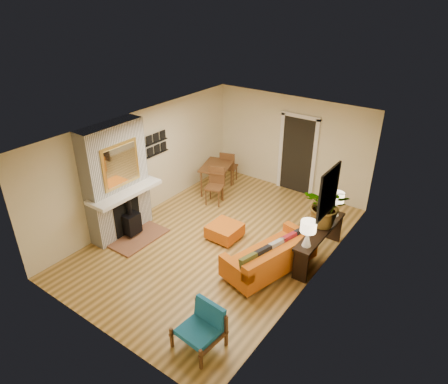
{
  "coord_description": "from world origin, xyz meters",
  "views": [
    {
      "loc": [
        4.44,
        -5.96,
        5.15
      ],
      "look_at": [
        0.0,
        0.2,
        1.15
      ],
      "focal_mm": 32.0,
      "sensor_mm": 36.0,
      "label": 1
    }
  ],
  "objects_px": {
    "blue_chair": "(203,325)",
    "console_table": "(320,236)",
    "dining_table": "(219,171)",
    "lamp_far": "(336,201)",
    "lamp_near": "(308,231)",
    "ottoman": "(225,231)",
    "houseplant": "(327,205)",
    "sofa": "(272,257)"
  },
  "relations": [
    {
      "from": "dining_table",
      "to": "lamp_far",
      "type": "relative_size",
      "value": 3.37
    },
    {
      "from": "dining_table",
      "to": "lamp_near",
      "type": "bearing_deg",
      "value": -29.1
    },
    {
      "from": "blue_chair",
      "to": "lamp_near",
      "type": "relative_size",
      "value": 1.35
    },
    {
      "from": "dining_table",
      "to": "houseplant",
      "type": "xyz_separation_m",
      "value": [
        3.47,
        -1.07,
        0.58
      ]
    },
    {
      "from": "ottoman",
      "to": "console_table",
      "type": "height_order",
      "value": "console_table"
    },
    {
      "from": "blue_chair",
      "to": "houseplant",
      "type": "relative_size",
      "value": 0.75
    },
    {
      "from": "dining_table",
      "to": "lamp_far",
      "type": "distance_m",
      "value": 3.55
    },
    {
      "from": "ottoman",
      "to": "dining_table",
      "type": "bearing_deg",
      "value": 129.31
    },
    {
      "from": "dining_table",
      "to": "lamp_near",
      "type": "height_order",
      "value": "lamp_near"
    },
    {
      "from": "blue_chair",
      "to": "console_table",
      "type": "relative_size",
      "value": 0.4
    },
    {
      "from": "blue_chair",
      "to": "lamp_near",
      "type": "xyz_separation_m",
      "value": [
        0.57,
        2.44,
        0.68
      ]
    },
    {
      "from": "sofa",
      "to": "lamp_near",
      "type": "relative_size",
      "value": 3.9
    },
    {
      "from": "sofa",
      "to": "houseplant",
      "type": "xyz_separation_m",
      "value": [
        0.57,
        1.09,
        0.87
      ]
    },
    {
      "from": "blue_chair",
      "to": "console_table",
      "type": "bearing_deg",
      "value": 79.55
    },
    {
      "from": "dining_table",
      "to": "console_table",
      "type": "bearing_deg",
      "value": -19.94
    },
    {
      "from": "console_table",
      "to": "lamp_near",
      "type": "xyz_separation_m",
      "value": [
        0.0,
        -0.67,
        0.49
      ]
    },
    {
      "from": "blue_chair",
      "to": "houseplant",
      "type": "height_order",
      "value": "houseplant"
    },
    {
      "from": "lamp_far",
      "to": "houseplant",
      "type": "distance_m",
      "value": 0.54
    },
    {
      "from": "ottoman",
      "to": "blue_chair",
      "type": "height_order",
      "value": "blue_chair"
    },
    {
      "from": "dining_table",
      "to": "lamp_near",
      "type": "relative_size",
      "value": 3.37
    },
    {
      "from": "ottoman",
      "to": "houseplant",
      "type": "distance_m",
      "value": 2.36
    },
    {
      "from": "lamp_near",
      "to": "lamp_far",
      "type": "height_order",
      "value": "same"
    },
    {
      "from": "sofa",
      "to": "lamp_far",
      "type": "relative_size",
      "value": 3.9
    },
    {
      "from": "blue_chair",
      "to": "console_table",
      "type": "height_order",
      "value": "console_table"
    },
    {
      "from": "ottoman",
      "to": "houseplant",
      "type": "relative_size",
      "value": 0.7
    },
    {
      "from": "ottoman",
      "to": "lamp_near",
      "type": "height_order",
      "value": "lamp_near"
    },
    {
      "from": "sofa",
      "to": "houseplant",
      "type": "distance_m",
      "value": 1.51
    },
    {
      "from": "ottoman",
      "to": "houseplant",
      "type": "xyz_separation_m",
      "value": [
        2.01,
        0.7,
        1.01
      ]
    },
    {
      "from": "ottoman",
      "to": "console_table",
      "type": "xyz_separation_m",
      "value": [
        2.02,
        0.51,
        0.38
      ]
    },
    {
      "from": "dining_table",
      "to": "ottoman",
      "type": "bearing_deg",
      "value": -50.69
    },
    {
      "from": "blue_chair",
      "to": "lamp_far",
      "type": "height_order",
      "value": "lamp_far"
    },
    {
      "from": "lamp_near",
      "to": "dining_table",
      "type": "bearing_deg",
      "value": 150.9
    },
    {
      "from": "console_table",
      "to": "dining_table",
      "type": "bearing_deg",
      "value": 160.06
    },
    {
      "from": "blue_chair",
      "to": "dining_table",
      "type": "bearing_deg",
      "value": 123.53
    },
    {
      "from": "dining_table",
      "to": "sofa",
      "type": "bearing_deg",
      "value": -36.72
    },
    {
      "from": "ottoman",
      "to": "dining_table",
      "type": "distance_m",
      "value": 2.33
    },
    {
      "from": "lamp_far",
      "to": "blue_chair",
      "type": "bearing_deg",
      "value": -98.54
    },
    {
      "from": "sofa",
      "to": "blue_chair",
      "type": "xyz_separation_m",
      "value": [
        0.01,
        -2.22,
        0.04
      ]
    },
    {
      "from": "dining_table",
      "to": "lamp_far",
      "type": "xyz_separation_m",
      "value": [
        3.48,
        -0.55,
        0.43
      ]
    },
    {
      "from": "dining_table",
      "to": "houseplant",
      "type": "relative_size",
      "value": 1.87
    },
    {
      "from": "dining_table",
      "to": "console_table",
      "type": "distance_m",
      "value": 3.7
    },
    {
      "from": "ottoman",
      "to": "dining_table",
      "type": "relative_size",
      "value": 0.37
    }
  ]
}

